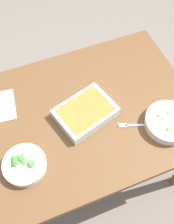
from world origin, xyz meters
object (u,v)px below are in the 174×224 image
stew_bowl (168,122)px  baking_dish (85,112)px  fork_on_table (132,125)px  broccoli_bowl (24,165)px  spoon_by_stew (166,117)px

stew_bowl → baking_dish: size_ratio=0.71×
baking_dish → fork_on_table: size_ratio=2.03×
stew_bowl → broccoli_bowl: (-0.76, 0.05, -0.00)m
spoon_by_stew → baking_dish: bearing=156.2°
fork_on_table → stew_bowl: bearing=-20.6°
broccoli_bowl → fork_on_table: 0.59m
baking_dish → fork_on_table: 0.26m
fork_on_table → broccoli_bowl: bearing=-178.8°
stew_bowl → broccoli_bowl: 0.76m
baking_dish → broccoli_bowl: bearing=-156.7°
broccoli_bowl → spoon_by_stew: broccoli_bowl is taller
broccoli_bowl → baking_dish: bearing=23.3°
spoon_by_stew → broccoli_bowl: bearing=179.0°
broccoli_bowl → spoon_by_stew: bearing=-1.0°
baking_dish → fork_on_table: bearing=-35.7°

